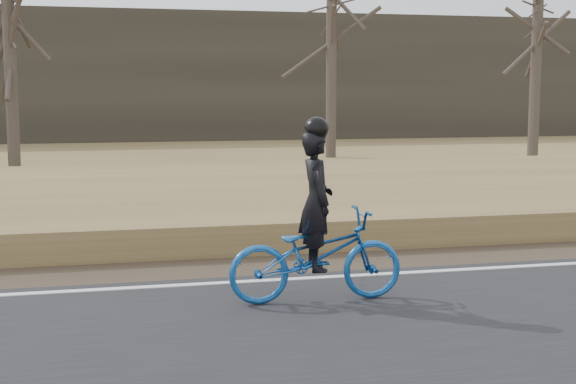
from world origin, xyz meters
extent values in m
plane|color=olive|center=(0.00, 0.00, 0.00)|extent=(120.00, 120.00, 0.00)
cube|color=black|center=(0.00, -2.50, 0.03)|extent=(120.00, 6.00, 0.06)
cube|color=silver|center=(0.00, 0.20, 0.07)|extent=(120.00, 0.12, 0.01)
cube|color=#473A2B|center=(0.00, 1.20, 0.02)|extent=(120.00, 1.60, 0.04)
cube|color=olive|center=(0.00, 4.20, 0.22)|extent=(120.00, 5.00, 0.44)
cube|color=slate|center=(0.00, 8.00, 0.23)|extent=(120.00, 3.00, 0.45)
cube|color=black|center=(0.00, 8.00, 0.52)|extent=(120.00, 2.40, 0.14)
cube|color=brown|center=(0.00, 7.28, 0.67)|extent=(120.00, 0.07, 0.15)
cube|color=brown|center=(0.00, 8.72, 0.67)|extent=(120.00, 0.07, 0.15)
cube|color=#383328|center=(0.00, 30.00, 3.00)|extent=(120.00, 4.00, 6.00)
imported|color=#16529C|center=(1.24, -0.83, 0.57)|extent=(1.94, 0.70, 1.01)
imported|color=black|center=(1.24, -0.83, 1.17)|extent=(0.37, 0.56, 1.52)
sphere|color=black|center=(1.24, -0.83, 1.95)|extent=(0.26, 0.26, 0.26)
cylinder|color=#4D4339|center=(-3.43, 15.11, 3.03)|extent=(0.36, 0.36, 6.06)
cylinder|color=#4D4339|center=(6.93, 18.06, 3.90)|extent=(0.36, 0.36, 7.79)
cylinder|color=#4D4339|center=(13.07, 15.03, 3.12)|extent=(0.36, 0.36, 6.23)
camera|label=1|loc=(-1.03, -9.11, 2.36)|focal=50.00mm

